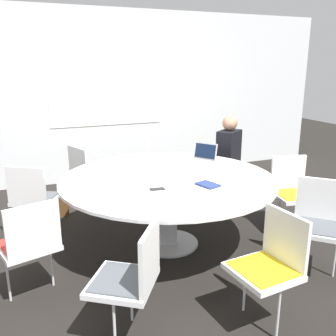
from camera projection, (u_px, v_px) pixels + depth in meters
name	position (u px, v px, depth m)	size (l,w,h in m)	color
ground_plane	(168.00, 244.00, 4.03)	(16.00, 16.00, 0.00)	black
wall_back	(106.00, 97.00, 6.00)	(8.00, 0.07, 2.70)	silver
conference_table	(168.00, 187.00, 3.85)	(2.20, 2.20, 0.75)	#B7B7BC
chair_0	(230.00, 162.00, 5.34)	(0.60, 0.60, 0.86)	white
chair_1	(157.00, 163.00, 5.28)	(0.54, 0.55, 0.86)	white
chair_2	(87.00, 172.00, 4.86)	(0.55, 0.56, 0.86)	white
chair_3	(33.00, 195.00, 4.01)	(0.59, 0.58, 0.86)	white
chair_4	(30.00, 241.00, 2.98)	(0.54, 0.52, 0.86)	white
chair_5	(132.00, 274.00, 2.51)	(0.60, 0.60, 0.86)	white
chair_6	(271.00, 260.00, 2.68)	(0.46, 0.48, 0.86)	white
chair_7	(318.00, 219.00, 3.40)	(0.61, 0.61, 0.86)	white
chair_8	(293.00, 188.00, 4.23)	(0.51, 0.50, 0.86)	white
person_0	(230.00, 153.00, 5.05)	(0.42, 0.39, 1.21)	black
laptop	(203.00, 157.00, 4.43)	(0.35, 0.37, 0.21)	#99999E
spiral_notebook	(208.00, 185.00, 3.57)	(0.21, 0.25, 0.02)	navy
cell_phone	(157.00, 189.00, 3.46)	(0.15, 0.09, 0.01)	black
handbag	(53.00, 206.00, 4.72)	(0.36, 0.16, 0.28)	#513319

